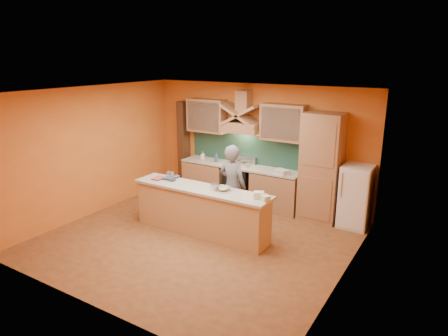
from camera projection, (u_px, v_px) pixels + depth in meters
The scene contains 36 objects.
floor at pixel (197, 239), 7.68m from camera, with size 5.50×5.00×0.01m, color brown.
ceiling at pixel (194, 92), 6.91m from camera, with size 5.50×5.00×0.01m, color white.
wall_back at pixel (258, 144), 9.34m from camera, with size 5.50×0.02×2.80m, color orange.
wall_front at pixel (85, 214), 5.24m from camera, with size 5.50×0.02×2.80m, color orange.
wall_left at pixel (93, 151), 8.68m from camera, with size 0.02×5.00×2.80m, color orange.
wall_right at pixel (347, 196), 5.91m from camera, with size 0.02×5.00×2.80m, color orange.
base_cabinet_left at pixel (207, 179), 9.99m from camera, with size 1.10×0.60×0.86m, color #AB754E.
base_cabinet_right at pixel (276, 192), 9.04m from camera, with size 1.10×0.60×0.86m, color #AB754E.
counter_top at pixel (240, 166), 9.39m from camera, with size 3.00×0.62×0.04m, color #B4AB98.
stove at pixel (240, 184), 9.51m from camera, with size 0.60×0.58×0.90m, color black.
backsplash at pixel (246, 149), 9.52m from camera, with size 3.00×0.03×0.70m, color #1A3B2F.
range_hood at pixel (241, 127), 9.18m from camera, with size 0.92×0.50×0.24m, color #AB754E.
hood_chimney at pixel (244, 101), 9.10m from camera, with size 0.30×0.30×0.50m, color #AB754E.
upper_cabinet_left at pixel (207, 116), 9.69m from camera, with size 1.00×0.35×0.80m, color #AB754E.
upper_cabinet_right at pixel (283, 123), 8.69m from camera, with size 1.00×0.35×0.80m, color #AB754E.
pantry_column at pixel (321, 168), 8.34m from camera, with size 0.80×0.60×2.30m, color #AB754E.
fridge at pixel (356, 196), 8.10m from camera, with size 0.58×0.60×1.30m, color white.
trim_column_left at pixel (184, 146), 10.32m from camera, with size 0.20×0.30×2.30m, color #472816.
island_body at pixel (201, 212), 7.85m from camera, with size 2.80×0.55×0.88m, color tan.
island_top at pixel (201, 189), 7.72m from camera, with size 2.90×0.62×0.05m, color #B4AB98.
person at pixel (232, 186), 8.06m from camera, with size 0.63×0.41×1.72m, color slate.
pot_large at pixel (235, 163), 9.39m from camera, with size 0.26×0.26×0.16m, color silver.
pot_small at pixel (245, 164), 9.28m from camera, with size 0.21×0.21×0.13m, color silver.
soap_bottle_a at pixel (203, 155), 9.90m from camera, with size 0.09×0.09×0.19m, color silver.
soap_bottle_b at pixel (216, 157), 9.64m from camera, with size 0.09×0.09×0.24m, color #304E85.
bowl_back at pixel (282, 172), 8.72m from camera, with size 0.22×0.22×0.07m, color white.
dish_rack at pixel (281, 172), 8.66m from camera, with size 0.29×0.23×0.10m, color silver.
book_lower at pixel (155, 177), 8.31m from camera, with size 0.20×0.27×0.03m, color #A4423A.
book_upper at pixel (167, 176), 8.33m from camera, with size 0.23×0.31×0.02m, color #3A5480.
jar_large at pixel (170, 176), 8.22m from camera, with size 0.15×0.15×0.15m, color silver.
jar_small at pixel (173, 178), 8.11m from camera, with size 0.13×0.13×0.12m, color silver.
kitchen_scale at pixel (214, 187), 7.59m from camera, with size 0.12×0.12×0.10m, color silver.
mixing_bowl at pixel (223, 189), 7.53m from camera, with size 0.29×0.29×0.07m, color white.
cloth at pixel (223, 192), 7.45m from camera, with size 0.22×0.17×0.01m, color beige.
grocery_bag_a at pixel (259, 195), 7.12m from camera, with size 0.18×0.15×0.12m, color beige.
grocery_bag_b at pixel (265, 198), 7.01m from camera, with size 0.16×0.13×0.10m, color beige.
Camera 1 is at (4.11, -5.70, 3.41)m, focal length 32.00 mm.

